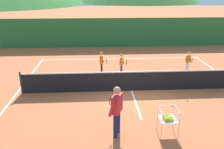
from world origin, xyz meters
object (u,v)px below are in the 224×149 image
Objects in this scene: student_1 at (122,62)px; tennis_ball_1 at (115,118)px; tennis_ball_5 at (172,105)px; tennis_net at (132,81)px; tennis_ball_0 at (172,114)px; student_2 at (188,60)px; tennis_ball_4 at (187,100)px; ball_cart at (168,118)px; instructor at (117,107)px; student_0 at (102,61)px.

student_1 reaches higher than tennis_ball_1.
tennis_ball_1 is 1.00× the size of tennis_ball_5.
tennis_net is 2.72m from tennis_ball_0.
student_2 is 17.72× the size of tennis_ball_4.
tennis_net is at bearing 151.21° from tennis_ball_4.
student_2 reaches higher than ball_cart.
tennis_net reaches higher than tennis_ball_1.
ball_cart is 2.17m from tennis_ball_5.
instructor is 1.32× the size of student_0.
tennis_ball_0 and tennis_ball_1 have the same top height.
instructor is 25.23× the size of tennis_ball_1.
student_2 is 4.03m from tennis_ball_4.
student_0 is 1.06× the size of student_1.
tennis_ball_4 is at bearing -53.64° from student_1.
student_1 is 4.83m from tennis_ball_1.
student_1 is (-0.26, 2.18, 0.24)m from tennis_net.
tennis_ball_4 is at bearing 35.29° from instructor.
tennis_ball_4 is (2.52, -3.42, -0.70)m from student_1.
tennis_ball_4 is (1.04, 1.15, 0.00)m from tennis_ball_0.
student_0 is 19.05× the size of tennis_ball_5.
student_2 is at bearing 47.84° from tennis_ball_1.
instructor is 4.11m from tennis_ball_4.
tennis_ball_0 is at bearing 65.77° from ball_cart.
tennis_ball_5 is (2.42, 0.90, 0.00)m from tennis_ball_1.
student_2 is at bearing 62.65° from tennis_ball_5.
tennis_net is 2.25m from tennis_ball_5.
tennis_ball_4 is at bearing 27.42° from tennis_ball_5.
tennis_ball_4 is at bearing 47.87° from tennis_ball_0.
student_2 is 17.72× the size of tennis_ball_1.
tennis_ball_4 is at bearing -45.22° from student_0.
tennis_net reaches higher than ball_cart.
instructor reaches higher than tennis_ball_4.
student_1 is at bearing 114.11° from tennis_ball_5.
tennis_net is 3.66m from ball_cart.
tennis_ball_1 is at bearing 147.41° from ball_cart.
ball_cart is at bearing -79.49° from tennis_net.
student_1 is 4.85m from tennis_ball_0.
student_0 is 19.05× the size of tennis_ball_4.
tennis_net is 2.78m from student_0.
instructor is 1.72m from ball_cart.
student_0 is 1.44× the size of ball_cart.
tennis_net is 8.52× the size of student_2.
student_2 is at bearing 34.78° from tennis_net.
tennis_net is at bearing 131.29° from tennis_ball_5.
instructor is 25.23× the size of tennis_ball_0.
tennis_net is 7.93× the size of student_0.
student_0 is 5.00m from tennis_ball_5.
tennis_ball_4 is 0.90m from tennis_ball_5.
tennis_ball_5 is (0.24, 0.73, 0.00)m from tennis_ball_0.
instructor is at bearing -144.71° from tennis_ball_4.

